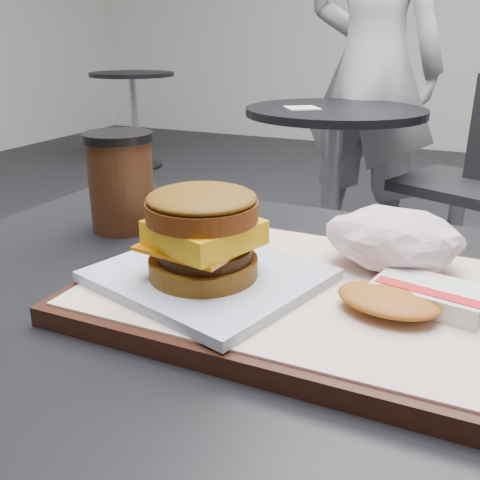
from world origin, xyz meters
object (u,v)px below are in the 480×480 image
Objects in this scene: breakfast_sandwich at (205,244)px; serving_tray at (293,291)px; customer_table at (245,443)px; patron at (372,68)px; neighbor_table at (332,158)px; crumpled_wrapper at (394,239)px; coffee_cup at (121,181)px; hash_brown at (411,297)px.

serving_tray is at bearing 27.32° from breakfast_sandwich.
serving_tray is (0.05, 0.00, 0.20)m from customer_table.
patron is at bearing 99.78° from serving_tray.
serving_tray is at bearing -76.42° from neighbor_table.
crumpled_wrapper is 0.35m from coffee_cup.
patron is at bearing 102.22° from crumpled_wrapper.
customer_table is 1.69m from neighbor_table.
customer_table is 2.16m from patron.
hash_brown reaches higher than serving_tray.
crumpled_wrapper is at bearing 44.48° from serving_tray.
patron reaches higher than serving_tray.
crumpled_wrapper is (0.15, 0.11, -0.01)m from breakfast_sandwich.
breakfast_sandwich is at bearing -126.31° from customer_table.
neighbor_table is at bearing 101.98° from customer_table.
hash_brown is at bearing 9.19° from breakfast_sandwich.
crumpled_wrapper is (0.08, 0.08, 0.04)m from serving_tray.
neighbor_table is at bearing 106.98° from hash_brown.
breakfast_sandwich is 0.24m from coffee_cup.
neighbor_table is at bearing 106.82° from crumpled_wrapper.
breakfast_sandwich is 1.74m from neighbor_table.
coffee_cup is 0.17× the size of neighbor_table.
hash_brown is 0.17× the size of neighbor_table.
coffee_cup is at bearing 154.02° from customer_table.
hash_brown is 0.40m from coffee_cup.
crumpled_wrapper is at bearing 109.89° from hash_brown.
breakfast_sandwich is (-0.07, -0.04, 0.05)m from serving_tray.
coffee_cup is (-0.20, 0.14, 0.00)m from breakfast_sandwich.
coffee_cup is at bearing 163.28° from hash_brown.
serving_tray is at bearing 3.90° from customer_table.
patron is (-0.32, 2.12, 0.29)m from customer_table.
crumpled_wrapper reaches higher than neighbor_table.
serving_tray is 0.22× the size of patron.
crumpled_wrapper is at bearing 37.08° from breakfast_sandwich.
serving_tray is 0.29m from coffee_cup.
patron is (0.03, 0.47, 0.33)m from neighbor_table.
crumpled_wrapper is 1.04× the size of coffee_cup.
crumpled_wrapper is at bearing 32.34° from customer_table.
neighbor_table is (-0.32, 1.68, -0.28)m from breakfast_sandwich.
crumpled_wrapper is 1.66m from neighbor_table.
serving_tray is 0.11m from hash_brown.
breakfast_sandwich reaches higher than crumpled_wrapper.
neighbor_table is at bearing 103.58° from serving_tray.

